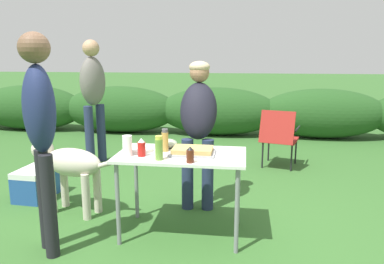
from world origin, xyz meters
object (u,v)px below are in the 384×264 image
object	(u,v)px
dog	(68,164)
spice_jar	(165,140)
standing_person_in_navy_coat	(93,90)
food_tray	(193,151)
mixing_bowl	(167,143)
bbq_sauce_bottle	(190,155)
camp_chair_green_behind_table	(279,135)
standing_person_in_olive_jacket	(198,119)
ketchup_bottle	(141,148)
paper_cup_stack	(127,146)
relish_jar	(159,148)
standing_person_in_gray_fleece	(40,122)
plate_stack	(140,149)
cooler_box	(36,183)
folding_table	(181,162)

from	to	relation	value
dog	spice_jar	bearing A→B (deg)	-90.02
standing_person_in_navy_coat	food_tray	bearing A→B (deg)	-112.32
mixing_bowl	bbq_sauce_bottle	size ratio (longest dim) A/B	1.50
food_tray	camp_chair_green_behind_table	bearing A→B (deg)	67.02
standing_person_in_olive_jacket	dog	bearing A→B (deg)	-167.15
mixing_bowl	ketchup_bottle	size ratio (longest dim) A/B	1.28
mixing_bowl	food_tray	bearing A→B (deg)	-36.00
spice_jar	standing_person_in_olive_jacket	xyz separation A→B (m)	(0.22, 0.61, 0.09)
paper_cup_stack	standing_person_in_navy_coat	world-z (taller)	standing_person_in_navy_coat
standing_person_in_olive_jacket	camp_chair_green_behind_table	distance (m)	1.82
ketchup_bottle	relish_jar	bearing A→B (deg)	-27.53
bbq_sauce_bottle	standing_person_in_gray_fleece	bearing A→B (deg)	-170.10
standing_person_in_olive_jacket	standing_person_in_gray_fleece	bearing A→B (deg)	-136.47
camp_chair_green_behind_table	standing_person_in_navy_coat	bearing A→B (deg)	-162.61
paper_cup_stack	bbq_sauce_bottle	distance (m)	0.57
plate_stack	standing_person_in_navy_coat	bearing A→B (deg)	121.78
ketchup_bottle	mixing_bowl	bearing A→B (deg)	65.53
spice_jar	dog	xyz separation A→B (m)	(-1.05, 0.26, -0.34)
spice_jar	camp_chair_green_behind_table	xyz separation A→B (m)	(1.17, 2.10, -0.37)
bbq_sauce_bottle	dog	distance (m)	1.47
food_tray	cooler_box	distance (m)	2.04
bbq_sauce_bottle	camp_chair_green_behind_table	distance (m)	2.60
ketchup_bottle	spice_jar	size ratio (longest dim) A/B	0.77
ketchup_bottle	standing_person_in_gray_fleece	world-z (taller)	standing_person_in_gray_fleece
standing_person_in_gray_fleece	camp_chair_green_behind_table	size ratio (longest dim) A/B	2.09
folding_table	bbq_sauce_bottle	size ratio (longest dim) A/B	8.40
standing_person_in_olive_jacket	standing_person_in_navy_coat	size ratio (longest dim) A/B	0.85
folding_table	plate_stack	size ratio (longest dim) A/B	4.80
standing_person_in_olive_jacket	standing_person_in_gray_fleece	size ratio (longest dim) A/B	0.87
folding_table	standing_person_in_olive_jacket	world-z (taller)	standing_person_in_olive_jacket
standing_person_in_gray_fleece	dog	world-z (taller)	standing_person_in_gray_fleece
dog	mixing_bowl	bearing A→B (deg)	-83.08
plate_stack	spice_jar	size ratio (longest dim) A/B	1.15
dog	food_tray	bearing A→B (deg)	-90.00
food_tray	paper_cup_stack	xyz separation A→B (m)	(-0.53, -0.13, 0.06)
bbq_sauce_bottle	cooler_box	xyz separation A→B (m)	(-1.86, 0.87, -0.63)
relish_jar	bbq_sauce_bottle	bearing A→B (deg)	-9.39
mixing_bowl	standing_person_in_gray_fleece	distance (m)	1.10
camp_chair_green_behind_table	relish_jar	bearing A→B (deg)	-100.64
bbq_sauce_bottle	ketchup_bottle	xyz separation A→B (m)	(-0.43, 0.13, 0.01)
ketchup_bottle	dog	xyz separation A→B (m)	(-0.89, 0.44, -0.31)
bbq_sauce_bottle	ketchup_bottle	world-z (taller)	ketchup_bottle
folding_table	standing_person_in_gray_fleece	size ratio (longest dim) A/B	0.63
paper_cup_stack	mixing_bowl	bearing A→B (deg)	50.42
food_tray	paper_cup_stack	world-z (taller)	paper_cup_stack
folding_table	relish_jar	xyz separation A→B (m)	(-0.14, -0.22, 0.17)
food_tray	standing_person_in_navy_coat	xyz separation A→B (m)	(-1.73, 2.07, 0.31)
paper_cup_stack	ketchup_bottle	world-z (taller)	paper_cup_stack
bbq_sauce_bottle	standing_person_in_gray_fleece	distance (m)	1.17
mixing_bowl	standing_person_in_gray_fleece	world-z (taller)	standing_person_in_gray_fleece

